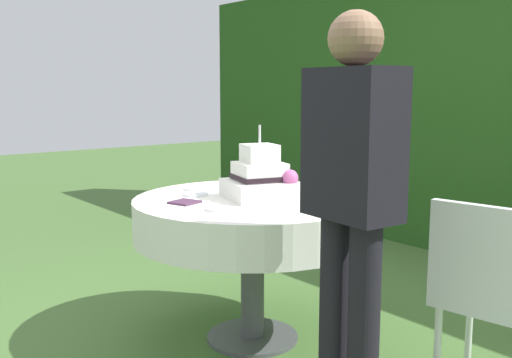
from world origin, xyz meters
name	(u,v)px	position (x,y,z in m)	size (l,w,h in m)	color
ground_plane	(253,338)	(0.00, 0.00, 0.00)	(20.00, 20.00, 0.00)	#476B33
foliage_hedge	(503,113)	(0.00, 2.46, 1.14)	(6.81, 0.47, 2.28)	#234C19
cake_table	(252,219)	(0.00, 0.00, 0.66)	(1.23, 1.23, 0.77)	#4C4C51
wedding_cake	(261,179)	(0.04, 0.02, 0.87)	(0.41, 0.41, 0.38)	white
serving_plate_near	(196,189)	(-0.39, -0.09, 0.77)	(0.13, 0.13, 0.01)	white
serving_plate_far	(196,194)	(-0.25, -0.19, 0.77)	(0.13, 0.13, 0.01)	white
serving_plate_left	(219,209)	(0.14, -0.31, 0.77)	(0.12, 0.12, 0.01)	white
serving_plate_right	(321,192)	(0.13, 0.36, 0.77)	(0.11, 0.11, 0.01)	white
napkin_stack	(185,202)	(-0.10, -0.35, 0.77)	(0.12, 0.12, 0.01)	#4C2D47
garden_chair	(488,288)	(1.17, 0.27, 0.54)	(0.46, 0.46, 0.89)	white
standing_person	(352,197)	(0.89, -0.24, 0.93)	(0.37, 0.23, 1.60)	black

